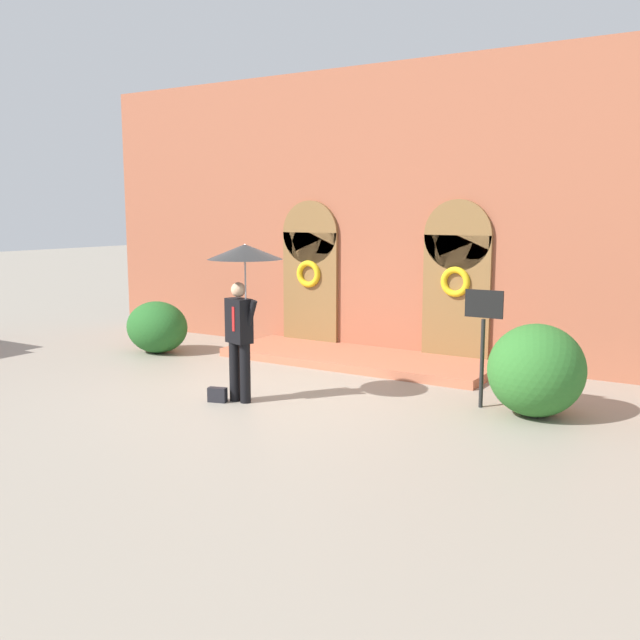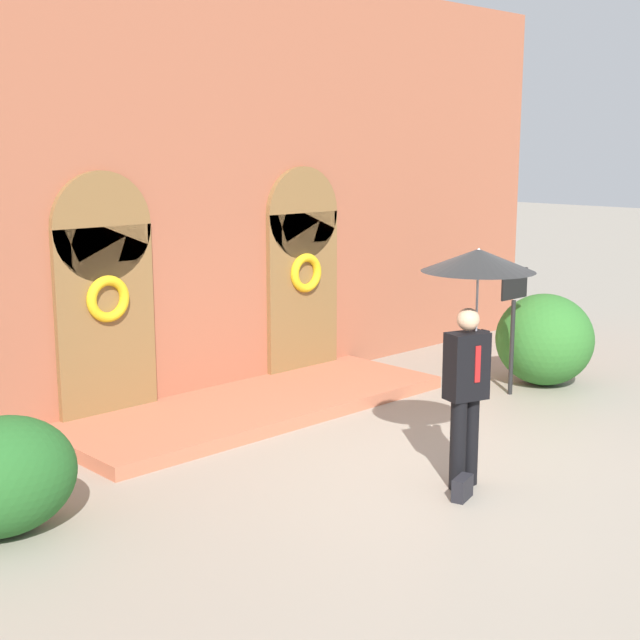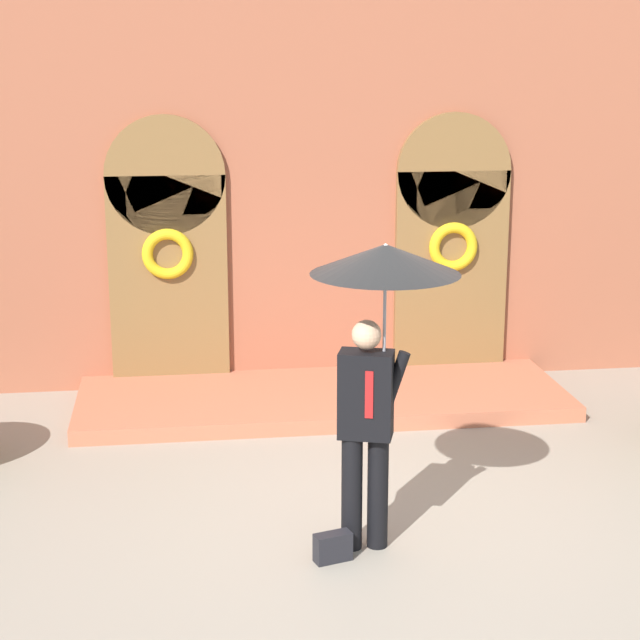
{
  "view_description": "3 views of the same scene",
  "coord_description": "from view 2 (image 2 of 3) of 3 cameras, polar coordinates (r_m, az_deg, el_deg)",
  "views": [
    {
      "loc": [
        6.35,
        -8.51,
        2.82
      ],
      "look_at": [
        -0.03,
        1.77,
        0.98
      ],
      "focal_mm": 40.0,
      "sensor_mm": 36.0,
      "label": 1
    },
    {
      "loc": [
        -6.98,
        -5.37,
        3.31
      ],
      "look_at": [
        -0.28,
        1.6,
        1.43
      ],
      "focal_mm": 50.0,
      "sensor_mm": 36.0,
      "label": 2
    },
    {
      "loc": [
        -1.51,
        -7.74,
        3.71
      ],
      "look_at": [
        -0.2,
        1.84,
        1.26
      ],
      "focal_mm": 60.0,
      "sensor_mm": 36.0,
      "label": 3
    }
  ],
  "objects": [
    {
      "name": "ground_plane",
      "position": [
        9.41,
        8.12,
        -9.73
      ],
      "size": [
        80.0,
        80.0,
        0.0
      ],
      "primitive_type": "plane",
      "color": "gray"
    },
    {
      "name": "building_facade",
      "position": [
        11.82,
        -7.7,
        7.83
      ],
      "size": [
        14.0,
        2.3,
        5.6
      ],
      "color": "#9E563D",
      "rests_on": "ground"
    },
    {
      "name": "person_with_umbrella",
      "position": [
        8.69,
        9.9,
        1.57
      ],
      "size": [
        1.1,
        1.1,
        2.36
      ],
      "color": "black",
      "rests_on": "ground"
    },
    {
      "name": "handbag",
      "position": [
        8.76,
        9.1,
        -10.58
      ],
      "size": [
        0.3,
        0.19,
        0.22
      ],
      "primitive_type": "cube",
      "rotation": [
        0.0,
        0.0,
        0.28
      ],
      "color": "black",
      "rests_on": "ground"
    },
    {
      "name": "sign_post",
      "position": [
        12.21,
        12.27,
        0.61
      ],
      "size": [
        0.56,
        0.06,
        1.72
      ],
      "color": "black",
      "rests_on": "ground"
    },
    {
      "name": "shrub_left",
      "position": [
        8.27,
        -19.67,
        -9.4
      ],
      "size": [
        1.32,
        1.07,
        1.04
      ],
      "primitive_type": "ellipsoid",
      "color": "#235B23",
      "rests_on": "ground"
    },
    {
      "name": "shrub_right",
      "position": [
        12.95,
        14.17,
        -1.21
      ],
      "size": [
        1.33,
        1.38,
        1.29
      ],
      "primitive_type": "ellipsoid",
      "color": "#2D6B28",
      "rests_on": "ground"
    }
  ]
}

